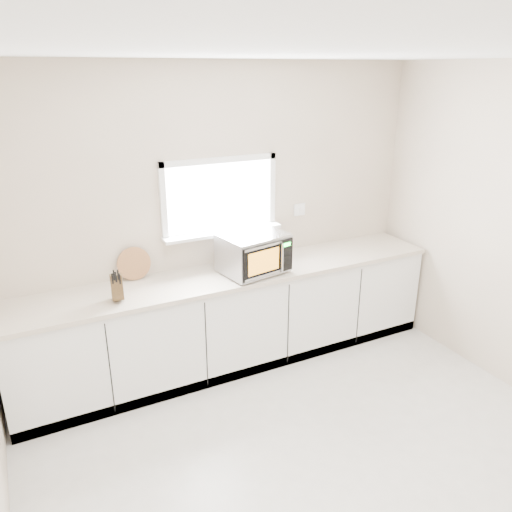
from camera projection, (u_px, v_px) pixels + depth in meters
ground at (340, 484)px, 3.36m from camera, size 4.00×4.00×0.00m
back_wall at (220, 216)px, 4.55m from camera, size 4.00×0.17×2.70m
cabinets at (235, 320)px, 4.62m from camera, size 3.92×0.60×0.88m
countertop at (234, 274)px, 4.45m from camera, size 3.92×0.64×0.04m
microwave at (254, 253)px, 4.38m from camera, size 0.62×0.52×0.36m
knife_block at (117, 286)px, 3.87m from camera, size 0.11×0.20×0.27m
cutting_board at (134, 264)px, 4.26m from camera, size 0.29×0.07×0.28m
coffee_grinder at (260, 255)px, 4.59m from camera, size 0.13×0.13×0.20m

